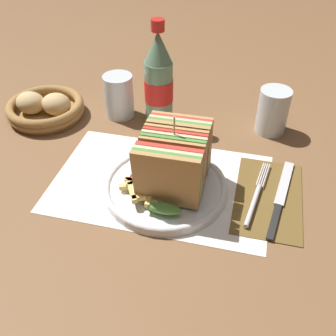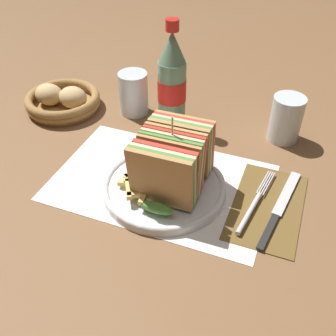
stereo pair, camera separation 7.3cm
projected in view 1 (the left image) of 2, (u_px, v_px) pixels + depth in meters
ground_plane at (170, 203)px, 0.72m from camera, size 4.00×4.00×0.00m
placemat at (161, 183)px, 0.76m from camera, size 0.41×0.27×0.00m
plate_main at (165, 187)px, 0.74m from camera, size 0.23×0.23×0.02m
club_sandwich at (172, 161)px, 0.70m from camera, size 0.11×0.17×0.15m
fries_pile at (144, 187)px, 0.71m from camera, size 0.09×0.09×0.02m
ketchup_blob at (141, 178)px, 0.73m from camera, size 0.04×0.04×0.02m
napkin at (268, 197)px, 0.73m from camera, size 0.12×0.21×0.00m
fork at (255, 198)px, 0.72m from camera, size 0.04×0.18×0.01m
knife at (280, 198)px, 0.72m from camera, size 0.05×0.22×0.00m
coke_bottle_near at (159, 81)px, 0.87m from camera, size 0.06×0.06×0.24m
glass_near at (273, 111)px, 0.87m from camera, size 0.07×0.07×0.10m
glass_far at (119, 96)px, 0.92m from camera, size 0.07×0.07×0.10m
bread_basket at (45, 108)px, 0.93m from camera, size 0.18×0.18×0.06m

